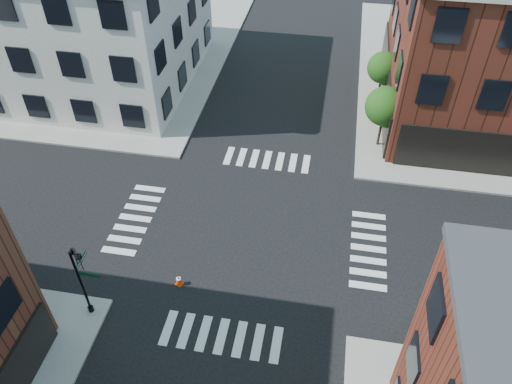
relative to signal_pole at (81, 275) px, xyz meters
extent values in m
plane|color=black|center=(6.72, 6.68, -2.86)|extent=(120.00, 120.00, 0.00)
cube|color=gray|center=(-14.28, 27.68, -2.78)|extent=(30.00, 30.00, 0.15)
cube|color=beige|center=(-12.28, 22.68, 2.64)|extent=(22.00, 16.00, 11.00)
cylinder|color=black|center=(14.22, 16.68, -1.97)|extent=(0.18, 0.18, 1.47)
cylinder|color=black|center=(14.22, 16.68, -1.24)|extent=(0.12, 0.12, 1.47)
sphere|color=#133D10|center=(14.22, 16.68, 0.44)|extent=(2.69, 2.69, 2.69)
sphere|color=#133D10|center=(14.47, 16.58, -0.10)|extent=(1.85, 1.85, 1.85)
cylinder|color=black|center=(14.22, 22.68, -2.04)|extent=(0.18, 0.18, 1.33)
cylinder|color=black|center=(14.22, 22.68, -1.38)|extent=(0.12, 0.12, 1.33)
sphere|color=#133D10|center=(14.22, 22.68, 0.14)|extent=(2.43, 2.43, 2.43)
sphere|color=#133D10|center=(14.47, 22.58, -0.35)|extent=(1.67, 1.67, 1.67)
cylinder|color=black|center=(-0.08, -0.12, -0.56)|extent=(0.12, 0.12, 4.60)
cylinder|color=black|center=(-0.08, -0.12, -2.56)|extent=(0.28, 0.28, 0.30)
cube|color=#053819|center=(0.47, -0.12, 0.29)|extent=(1.10, 0.03, 0.22)
cube|color=#053819|center=(-0.08, 0.43, 0.54)|extent=(0.03, 1.10, 0.22)
imported|color=black|center=(0.27, -0.02, 1.04)|extent=(0.22, 0.18, 1.10)
imported|color=black|center=(-0.18, 0.23, 1.04)|extent=(0.18, 0.22, 1.10)
cube|color=silver|center=(17.51, 1.80, -1.41)|extent=(1.90, 2.26, 1.87)
cube|color=black|center=(16.62, 1.81, -1.09)|extent=(0.12, 1.77, 0.84)
cube|color=black|center=(19.93, 1.76, -2.39)|extent=(7.47, 1.04, 0.23)
cylinder|color=black|center=(17.50, 0.82, -2.39)|extent=(0.94, 0.34, 0.93)
cylinder|color=black|center=(17.52, 2.78, -2.39)|extent=(0.94, 0.34, 0.93)
cube|color=#CB3C09|center=(3.79, 2.36, -2.84)|extent=(0.49, 0.49, 0.04)
cone|color=#CB3C09|center=(3.79, 2.36, -2.52)|extent=(0.46, 0.46, 0.68)
cylinder|color=white|center=(3.79, 2.36, -2.42)|extent=(0.26, 0.26, 0.08)
camera|label=1|loc=(10.70, -13.09, 18.70)|focal=35.00mm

